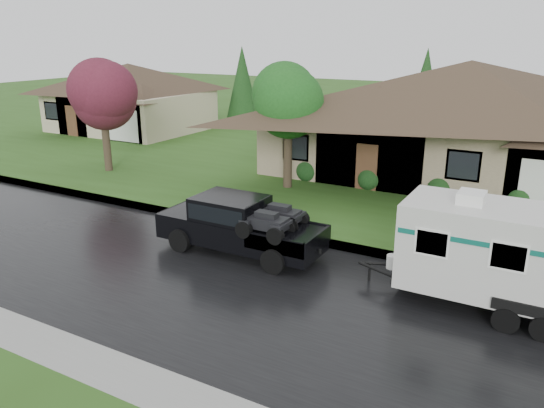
{
  "coord_description": "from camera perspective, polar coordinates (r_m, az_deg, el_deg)",
  "views": [
    {
      "loc": [
        6.37,
        -13.44,
        6.87
      ],
      "look_at": [
        -2.23,
        2.0,
        1.24
      ],
      "focal_mm": 35.0,
      "sensor_mm": 36.0,
      "label": 1
    }
  ],
  "objects": [
    {
      "name": "shrub_row",
      "position": [
        23.98,
        17.61,
        1.79
      ],
      "size": [
        13.6,
        1.0,
        1.0
      ],
      "color": "#143814",
      "rests_on": "lawn"
    },
    {
      "name": "road",
      "position": [
        14.79,
        0.01,
        -9.99
      ],
      "size": [
        140.0,
        8.0,
        0.01
      ],
      "primitive_type": "cube",
      "color": "black",
      "rests_on": "ground"
    },
    {
      "name": "house_far",
      "position": [
        40.82,
        -14.97,
        11.61
      ],
      "size": [
        10.8,
        8.64,
        5.8
      ],
      "color": "#C3B090",
      "rests_on": "lawn"
    },
    {
      "name": "tree_left_green",
      "position": [
        23.92,
        1.76,
        11.01
      ],
      "size": [
        3.44,
        3.44,
        5.69
      ],
      "color": "#382B1E",
      "rests_on": "lawn"
    },
    {
      "name": "curb",
      "position": [
        18.25,
        6.54,
        -4.31
      ],
      "size": [
        140.0,
        0.5,
        0.15
      ],
      "primitive_type": "cube",
      "color": "gray",
      "rests_on": "ground"
    },
    {
      "name": "pickup_truck",
      "position": [
        17.43,
        -3.76,
        -2.07
      ],
      "size": [
        5.58,
        2.12,
        1.86
      ],
      "color": "black",
      "rests_on": "ground"
    },
    {
      "name": "tree_red",
      "position": [
        28.39,
        -17.82,
        10.99
      ],
      "size": [
        3.33,
        3.33,
        5.51
      ],
      "color": "#382B1E",
      "rests_on": "lawn"
    },
    {
      "name": "lawn",
      "position": [
        29.93,
        16.1,
        3.85
      ],
      "size": [
        140.0,
        26.0,
        0.15
      ],
      "primitive_type": "cube",
      "color": "#2C5119",
      "rests_on": "ground"
    },
    {
      "name": "travel_trailer",
      "position": [
        14.7,
        26.55,
        -5.15
      ],
      "size": [
        6.88,
        2.42,
        3.09
      ],
      "color": "beige",
      "rests_on": "ground"
    },
    {
      "name": "ground",
      "position": [
        16.39,
        3.44,
        -7.15
      ],
      "size": [
        140.0,
        140.0,
        0.0
      ],
      "primitive_type": "plane",
      "color": "#2C5119",
      "rests_on": "ground"
    },
    {
      "name": "house_main",
      "position": [
        27.78,
        20.79,
        9.77
      ],
      "size": [
        19.44,
        10.8,
        6.9
      ],
      "color": "gray",
      "rests_on": "lawn"
    }
  ]
}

